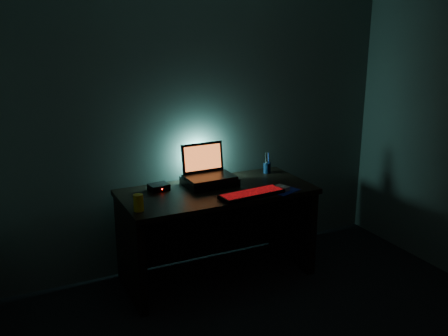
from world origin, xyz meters
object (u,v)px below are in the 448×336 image
object	(u,v)px
keyboard	(252,194)
router	(159,187)
laptop	(207,169)
mouse	(282,188)
pen_cup	(267,168)
juice_glass	(138,203)

from	to	relation	value
keyboard	router	xyz separation A→B (m)	(-0.59, 0.43, 0.01)
laptop	router	xyz separation A→B (m)	(-0.41, 0.00, -0.10)
laptop	keyboard	size ratio (longest dim) A/B	0.75
laptop	router	distance (m)	0.42
mouse	pen_cup	size ratio (longest dim) A/B	1.16
laptop	keyboard	world-z (taller)	laptop
keyboard	juice_glass	size ratio (longest dim) A/B	4.37
pen_cup	juice_glass	bearing A→B (deg)	-162.29
laptop	pen_cup	distance (m)	0.59
keyboard	mouse	distance (m)	0.27
keyboard	pen_cup	xyz separation A→B (m)	(0.41, 0.47, 0.03)
mouse	juice_glass	size ratio (longest dim) A/B	0.89
keyboard	juice_glass	xyz separation A→B (m)	(-0.85, 0.07, 0.04)
keyboard	pen_cup	world-z (taller)	pen_cup
laptop	juice_glass	distance (m)	0.77
juice_glass	router	xyz separation A→B (m)	(0.27, 0.36, -0.03)
keyboard	laptop	bearing A→B (deg)	107.60
keyboard	juice_glass	distance (m)	0.86
juice_glass	laptop	bearing A→B (deg)	28.26
pen_cup	router	distance (m)	0.99
keyboard	router	world-z (taller)	router
laptop	router	world-z (taller)	laptop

